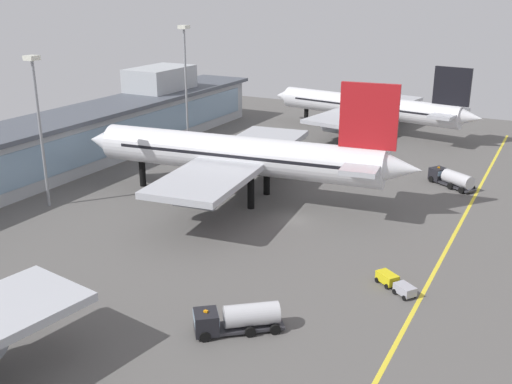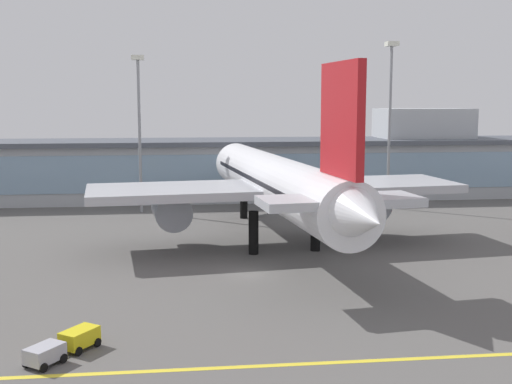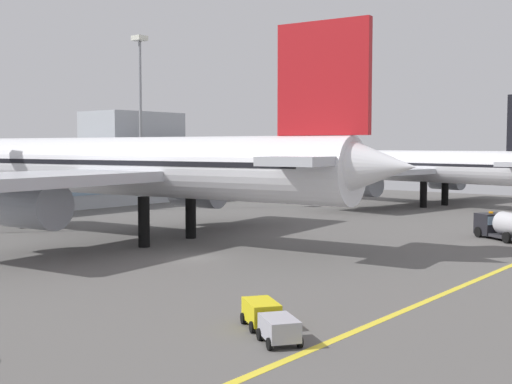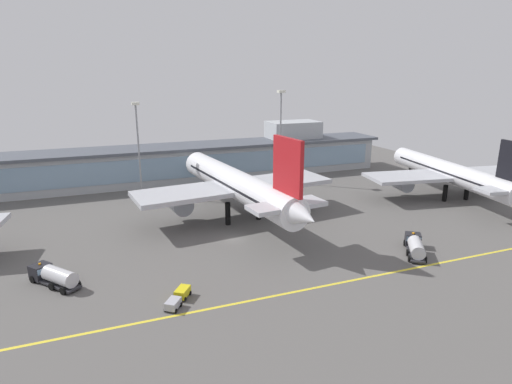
# 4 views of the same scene
# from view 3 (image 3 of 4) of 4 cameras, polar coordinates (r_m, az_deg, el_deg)

# --- Properties ---
(ground_plane) EXTENTS (180.00, 180.00, 0.00)m
(ground_plane) POSITION_cam_3_polar(r_m,az_deg,el_deg) (57.15, -5.12, -5.68)
(ground_plane) COLOR #5B5956
(taxiway_centreline_stripe) EXTENTS (144.00, 0.50, 0.01)m
(taxiway_centreline_stripe) POSITION_cam_3_polar(r_m,az_deg,el_deg) (44.99, 15.69, -8.44)
(taxiway_centreline_stripe) COLOR yellow
(taxiway_centreline_stripe) RESTS_ON ground
(airliner_near_right) EXTENTS (43.83, 57.19, 20.00)m
(airliner_near_right) POSITION_cam_3_polar(r_m,az_deg,el_deg) (68.30, -9.74, 2.03)
(airliner_near_right) COLOR black
(airliner_near_right) RESTS_ON ground
(airliner_far_right) EXTENTS (43.15, 52.63, 16.90)m
(airliner_far_right) POSITION_cam_3_polar(r_m,az_deg,el_deg) (110.37, 13.72, 2.09)
(airliner_far_right) COLOR black
(airliner_far_right) RESTS_ON ground
(fuel_tanker_truck) EXTENTS (7.08, 8.85, 2.90)m
(fuel_tanker_truck) POSITION_cam_3_polar(r_m,az_deg,el_deg) (71.65, 20.88, -2.75)
(fuel_tanker_truck) COLOR black
(fuel_tanker_truck) RESTS_ON ground
(service_truck_far) EXTENTS (4.53, 5.44, 1.40)m
(service_truck_far) POSITION_cam_3_polar(r_m,az_deg,el_deg) (34.33, 1.14, -10.83)
(service_truck_far) COLOR black
(service_truck_far) RESTS_ON ground
(apron_light_mast_west) EXTENTS (1.80, 1.80, 25.72)m
(apron_light_mast_west) POSITION_cam_3_polar(r_m,az_deg,el_deg) (100.84, -9.88, 7.92)
(apron_light_mast_west) COLOR gray
(apron_light_mast_west) RESTS_ON ground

